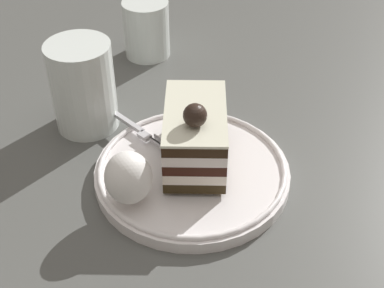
{
  "coord_description": "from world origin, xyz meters",
  "views": [
    {
      "loc": [
        0.31,
        -0.32,
        0.4
      ],
      "look_at": [
        0.03,
        -0.0,
        0.05
      ],
      "focal_mm": 49.14,
      "sensor_mm": 36.0,
      "label": 1
    }
  ],
  "objects_px": {
    "whipped_cream_dollop": "(128,178)",
    "fork": "(138,129)",
    "drink_glass_far": "(147,30)",
    "cake_slice": "(195,134)",
    "dessert_plate": "(192,172)",
    "drink_glass_near": "(84,90)"
  },
  "relations": [
    {
      "from": "whipped_cream_dollop",
      "to": "fork",
      "type": "relative_size",
      "value": 0.52
    },
    {
      "from": "dessert_plate",
      "to": "drink_glass_near",
      "type": "height_order",
      "value": "drink_glass_near"
    },
    {
      "from": "cake_slice",
      "to": "whipped_cream_dollop",
      "type": "relative_size",
      "value": 2.31
    },
    {
      "from": "drink_glass_far",
      "to": "dessert_plate",
      "type": "bearing_deg",
      "value": -35.48
    },
    {
      "from": "dessert_plate",
      "to": "cake_slice",
      "type": "relative_size",
      "value": 1.63
    },
    {
      "from": "fork",
      "to": "whipped_cream_dollop",
      "type": "bearing_deg",
      "value": -48.56
    },
    {
      "from": "dessert_plate",
      "to": "drink_glass_far",
      "type": "height_order",
      "value": "drink_glass_far"
    },
    {
      "from": "dessert_plate",
      "to": "whipped_cream_dollop",
      "type": "relative_size",
      "value": 3.76
    },
    {
      "from": "fork",
      "to": "drink_glass_far",
      "type": "relative_size",
      "value": 1.3
    },
    {
      "from": "cake_slice",
      "to": "whipped_cream_dollop",
      "type": "height_order",
      "value": "cake_slice"
    },
    {
      "from": "cake_slice",
      "to": "whipped_cream_dollop",
      "type": "xyz_separation_m",
      "value": [
        -0.01,
        -0.09,
        -0.0
      ]
    },
    {
      "from": "dessert_plate",
      "to": "fork",
      "type": "bearing_deg",
      "value": 176.89
    },
    {
      "from": "cake_slice",
      "to": "fork",
      "type": "xyz_separation_m",
      "value": [
        -0.08,
        -0.01,
        -0.03
      ]
    },
    {
      "from": "cake_slice",
      "to": "drink_glass_far",
      "type": "distance_m",
      "value": 0.27
    },
    {
      "from": "whipped_cream_dollop",
      "to": "drink_glass_near",
      "type": "xyz_separation_m",
      "value": [
        -0.15,
        0.07,
        0.0
      ]
    },
    {
      "from": "dessert_plate",
      "to": "drink_glass_far",
      "type": "xyz_separation_m",
      "value": [
        -0.23,
        0.17,
        0.03
      ]
    },
    {
      "from": "whipped_cream_dollop",
      "to": "drink_glass_far",
      "type": "xyz_separation_m",
      "value": [
        -0.22,
        0.24,
        -0.01
      ]
    },
    {
      "from": "dessert_plate",
      "to": "cake_slice",
      "type": "distance_m",
      "value": 0.04
    },
    {
      "from": "cake_slice",
      "to": "whipped_cream_dollop",
      "type": "bearing_deg",
      "value": -95.26
    },
    {
      "from": "drink_glass_near",
      "to": "fork",
      "type": "bearing_deg",
      "value": 10.41
    },
    {
      "from": "drink_glass_near",
      "to": "drink_glass_far",
      "type": "relative_size",
      "value": 1.33
    },
    {
      "from": "fork",
      "to": "drink_glass_far",
      "type": "distance_m",
      "value": 0.22
    }
  ]
}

